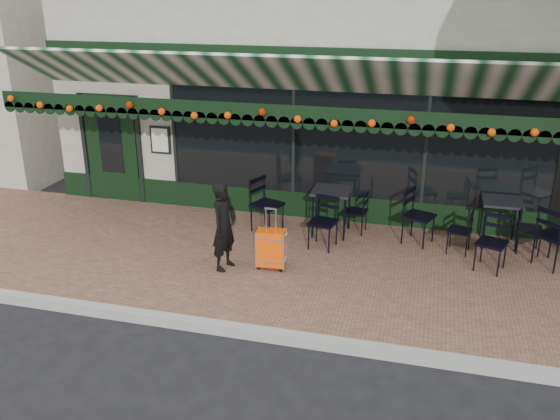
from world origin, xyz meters
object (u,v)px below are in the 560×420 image
(suitcase, at_px, (271,249))
(chair_solo, at_px, (267,205))
(chair_a_extra, at_px, (556,237))
(woman, at_px, (224,226))
(chair_a_left, at_px, (460,231))
(chair_b_front, at_px, (323,223))
(cafe_table_b, at_px, (332,194))
(chair_b_right, at_px, (419,217))
(chair_a_right, at_px, (530,229))
(chair_a_front, at_px, (492,244))
(chair_b_left, at_px, (356,212))
(cafe_table_a, at_px, (502,205))

(suitcase, distance_m, chair_solo, 1.56)
(suitcase, distance_m, chair_a_extra, 4.49)
(woman, height_order, chair_a_left, woman)
(chair_solo, bearing_deg, chair_b_front, -91.08)
(cafe_table_b, relative_size, chair_solo, 0.84)
(chair_a_extra, bearing_deg, chair_b_right, 36.00)
(chair_a_right, xyz_separation_m, chair_a_extra, (0.31, -0.47, 0.09))
(chair_a_extra, bearing_deg, chair_a_left, 39.96)
(chair_b_right, height_order, chair_solo, chair_solo)
(woman, height_order, chair_a_front, woman)
(chair_a_extra, height_order, chair_b_right, chair_a_extra)
(chair_b_front, bearing_deg, chair_a_left, 20.19)
(suitcase, relative_size, chair_b_left, 1.31)
(chair_a_front, bearing_deg, chair_b_right, 165.16)
(woman, xyz_separation_m, chair_b_right, (2.91, 1.77, -0.23))
(cafe_table_a, relative_size, chair_a_extra, 0.80)
(woman, xyz_separation_m, cafe_table_a, (4.26, 2.08, 0.01))
(chair_a_left, bearing_deg, cafe_table_b, -86.14)
(chair_b_left, bearing_deg, cafe_table_b, -61.49)
(chair_b_right, bearing_deg, chair_a_left, -86.68)
(cafe_table_a, height_order, chair_solo, chair_solo)
(cafe_table_a, relative_size, chair_solo, 0.81)
(chair_solo, bearing_deg, suitcase, -140.11)
(woman, height_order, chair_b_front, woman)
(suitcase, relative_size, chair_a_extra, 1.01)
(chair_b_front, bearing_deg, chair_b_right, 31.73)
(chair_a_extra, bearing_deg, chair_b_left, 35.87)
(cafe_table_b, distance_m, chair_b_right, 1.56)
(chair_a_left, relative_size, chair_a_extra, 0.75)
(woman, relative_size, cafe_table_b, 1.71)
(chair_b_left, distance_m, chair_solo, 1.61)
(chair_a_front, relative_size, chair_b_left, 1.15)
(chair_a_left, xyz_separation_m, chair_a_right, (1.13, 0.31, 0.03))
(chair_solo, bearing_deg, chair_a_right, -65.30)
(cafe_table_a, height_order, chair_a_left, cafe_table_a)
(suitcase, xyz_separation_m, chair_a_extra, (4.32, 1.23, 0.16))
(chair_a_right, xyz_separation_m, chair_b_front, (-3.37, -0.70, 0.04))
(chair_b_left, relative_size, chair_solo, 0.78)
(chair_b_right, bearing_deg, cafe_table_b, 110.10)
(woman, xyz_separation_m, cafe_table_b, (1.37, 1.81, 0.04))
(chair_a_extra, relative_size, chair_b_right, 1.04)
(chair_a_front, bearing_deg, chair_a_right, 71.98)
(chair_a_front, xyz_separation_m, chair_b_front, (-2.70, 0.17, 0.00))
(chair_b_left, distance_m, chair_b_front, 0.93)
(chair_a_left, xyz_separation_m, chair_b_left, (-1.79, 0.43, 0.01))
(chair_b_front, bearing_deg, cafe_table_a, 27.88)
(cafe_table_a, height_order, chair_a_right, chair_a_right)
(chair_a_right, distance_m, chair_b_left, 2.92)
(cafe_table_b, xyz_separation_m, chair_a_left, (2.21, -0.26, -0.37))
(chair_a_extra, bearing_deg, chair_a_right, -10.06)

